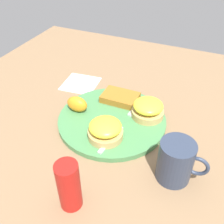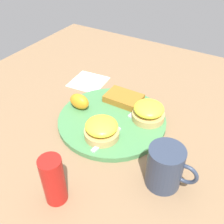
% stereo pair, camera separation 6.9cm
% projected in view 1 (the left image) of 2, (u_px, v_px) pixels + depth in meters
% --- Properties ---
extents(ground_plane, '(1.10, 1.10, 0.00)m').
position_uv_depth(ground_plane, '(112.00, 122.00, 0.72)').
color(ground_plane, '#846647').
extents(plate, '(0.29, 0.29, 0.01)m').
position_uv_depth(plate, '(112.00, 120.00, 0.71)').
color(plate, '#47844C').
rests_on(plate, ground_plane).
extents(sandwich_benedict_left, '(0.09, 0.09, 0.05)m').
position_uv_depth(sandwich_benedict_left, '(105.00, 130.00, 0.63)').
color(sandwich_benedict_left, tan).
rests_on(sandwich_benedict_left, plate).
extents(sandwich_benedict_right, '(0.09, 0.09, 0.05)m').
position_uv_depth(sandwich_benedict_right, '(148.00, 109.00, 0.70)').
color(sandwich_benedict_right, tan).
rests_on(sandwich_benedict_right, plate).
extents(hashbrown_patty, '(0.10, 0.07, 0.02)m').
position_uv_depth(hashbrown_patty, '(120.00, 97.00, 0.76)').
color(hashbrown_patty, '#9B6421').
rests_on(hashbrown_patty, plate).
extents(orange_wedge, '(0.06, 0.04, 0.04)m').
position_uv_depth(orange_wedge, '(77.00, 104.00, 0.72)').
color(orange_wedge, orange).
rests_on(orange_wedge, plate).
extents(fork, '(0.04, 0.20, 0.00)m').
position_uv_depth(fork, '(123.00, 126.00, 0.68)').
color(fork, silver).
rests_on(fork, plate).
extents(cup, '(0.11, 0.07, 0.10)m').
position_uv_depth(cup, '(176.00, 161.00, 0.54)').
color(cup, '#2D384C').
rests_on(cup, ground_plane).
extents(napkin, '(0.12, 0.12, 0.00)m').
position_uv_depth(napkin, '(81.00, 83.00, 0.87)').
color(napkin, white).
rests_on(napkin, ground_plane).
extents(condiment_bottle, '(0.04, 0.04, 0.11)m').
position_uv_depth(condiment_bottle, '(69.00, 186.00, 0.49)').
color(condiment_bottle, '#B21914').
rests_on(condiment_bottle, ground_plane).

